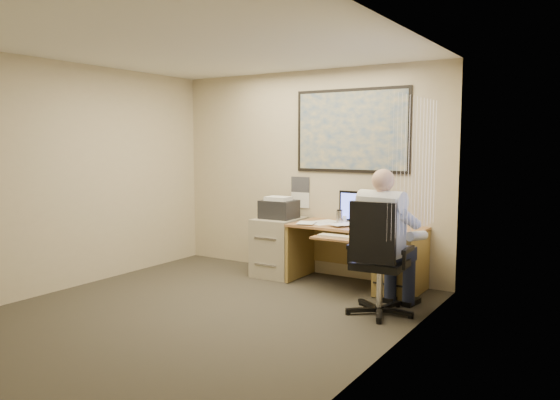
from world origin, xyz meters
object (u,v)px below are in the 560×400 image
Objects in this scene: desk at (382,253)px; filing_cabinet at (279,241)px; person at (382,242)px; office_chair at (377,282)px.

filing_cabinet is at bearing -179.13° from desk.
desk reaches higher than filing_cabinet.
person is (1.76, -0.82, 0.29)m from filing_cabinet.
desk is 0.98m from office_chair.
office_chair is at bearing -84.56° from person.
desk is at bearing 105.52° from office_chair.
person is at bearing -26.69° from filing_cabinet.
filing_cabinet is 1.98m from office_chair.
filing_cabinet is at bearing 149.23° from office_chair.
office_chair is (0.32, -0.92, -0.10)m from desk.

